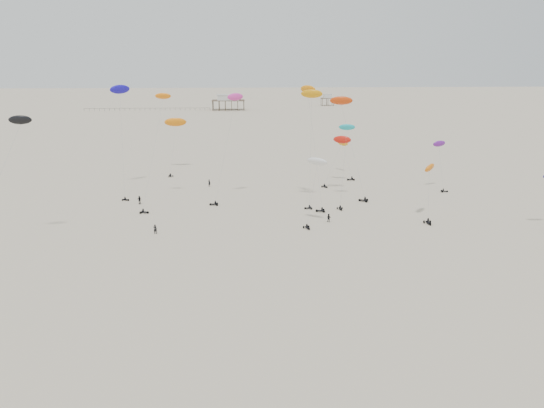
{
  "coord_description": "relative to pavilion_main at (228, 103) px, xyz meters",
  "views": [
    {
      "loc": [
        -6.13,
        0.55,
        30.68
      ],
      "look_at": [
        0.0,
        88.0,
        7.0
      ],
      "focal_mm": 35.0,
      "sensor_mm": 36.0,
      "label": 1
    }
  ],
  "objects": [
    {
      "name": "ground_plane",
      "position": [
        10.0,
        -150.0,
        -4.22
      ],
      "size": [
        900.0,
        900.0,
        0.0
      ],
      "primitive_type": "plane",
      "color": "#C2B59A"
    },
    {
      "name": "pavilion_main",
      "position": [
        0.0,
        0.0,
        0.0
      ],
      "size": [
        21.0,
        13.0,
        9.8
      ],
      "color": "brown",
      "rests_on": "ground"
    },
    {
      "name": "pavilion_small",
      "position": [
        70.0,
        30.0,
        -0.74
      ],
      "size": [
        9.0,
        7.0,
        8.0
      ],
      "color": "brown",
      "rests_on": "ground"
    },
    {
      "name": "pier_fence",
      "position": [
        -52.0,
        -0.0,
        -3.45
      ],
      "size": [
        80.2,
        0.2,
        1.5
      ],
      "color": "black",
      "rests_on": "ground"
    },
    {
      "name": "rig_0",
      "position": [
        42.12,
        -249.59,
        3.08
      ],
      "size": [
        4.22,
        8.72,
        11.22
      ],
      "rotation": [
        0.0,
        0.0,
        3.17
      ],
      "color": "black",
      "rests_on": "ground"
    },
    {
      "name": "rig_1",
      "position": [
        -34.04,
        -260.47,
        10.73
      ],
      "size": [
        8.69,
        13.8,
        23.87
      ],
      "rotation": [
        0.0,
        0.0,
        6.31
      ],
      "color": "black",
      "rests_on": "ground"
    },
    {
      "name": "rig_2",
      "position": [
        2.44,
        -232.59,
        11.45
      ],
      "size": [
        7.92,
        7.67,
        23.99
      ],
      "rotation": [
        0.0,
        0.0,
        1.57
      ],
      "color": "black",
      "rests_on": "ground"
    },
    {
      "name": "rig_3",
      "position": [
        27.98,
        -235.37,
        7.47
      ],
      "size": [
        5.39,
        11.36,
        18.14
      ],
      "rotation": [
        0.0,
        0.0,
        3.23
      ],
      "color": "black",
      "rests_on": "ground"
    },
    {
      "name": "rig_4",
      "position": [
        18.83,
        -252.38,
        5.67
      ],
      "size": [
        5.21,
        5.97,
        13.44
      ],
      "rotation": [
        0.0,
        0.0,
        3.44
      ],
      "color": "black",
      "rests_on": "ground"
    },
    {
      "name": "rig_6",
      "position": [
        30.69,
        -215.73,
        5.26
      ],
      "size": [
        8.74,
        9.05,
        13.14
      ],
      "rotation": [
        0.0,
        0.0,
        3.7
      ],
      "color": "black",
      "rests_on": "ground"
    },
    {
      "name": "rig_7",
      "position": [
        53.78,
        -224.98,
        4.24
      ],
      "size": [
        3.96,
        6.21,
        12.13
      ],
      "rotation": [
        0.0,
        0.0,
        4.53
      ],
      "color": "black",
      "rests_on": "ground"
    },
    {
      "name": "rig_8",
      "position": [
        20.34,
        -236.23,
        13.6
      ],
      "size": [
        4.87,
        12.68,
        26.14
      ],
      "rotation": [
        0.0,
        0.0,
        1.48
      ],
      "color": "black",
      "rests_on": "ground"
    },
    {
      "name": "rig_9",
      "position": [
        29.02,
        -230.38,
        13.33
      ],
      "size": [
        8.67,
        9.17,
        23.33
      ],
      "rotation": [
        0.0,
        0.0,
        1.21
      ],
      "color": "black",
      "rests_on": "ground"
    },
    {
      "name": "rig_10",
      "position": [
        -13.01,
        -233.86,
        11.07
      ],
      "size": [
        6.49,
        13.9,
        25.3
      ],
      "rotation": [
        0.0,
        0.0,
        4.42
      ],
      "color": "black",
      "rests_on": "ground"
    },
    {
      "name": "rig_11",
      "position": [
        34.32,
        -206.36,
        1.38
      ],
      "size": [
        3.4,
        13.83,
        13.0
      ],
      "rotation": [
        0.0,
        0.0,
        1.77
      ],
      "color": "black",
      "rests_on": "ground"
    },
    {
      "name": "rig_12",
      "position": [
        20.14,
        -236.6,
        16.29
      ],
      "size": [
        4.97,
        7.17,
        25.16
      ],
      "rotation": [
        0.0,
        0.0,
        1.69
      ],
      "color": "black",
      "rests_on": "ground"
    },
    {
      "name": "rig_13",
      "position": [
        -23.27,
        -218.85,
        17.28
      ],
      "size": [
        5.92,
        16.65,
        26.7
      ],
      "rotation": [
        0.0,
        0.0,
        4.24
      ],
      "color": "black",
      "rests_on": "ground"
    },
    {
      "name": "rig_14",
      "position": [
        -13.32,
        -194.65,
        8.38
      ],
      "size": [
        6.46,
        14.28,
        16.97
      ],
      "rotation": [
        0.0,
        0.0,
        0.35
      ],
      "color": "black",
      "rests_on": "ground"
    },
    {
      "name": "spectator_0",
      "position": [
        -11.06,
        -255.58,
        -4.22
      ],
      "size": [
        0.84,
        0.65,
        2.12
      ],
      "primitive_type": "imported",
      "rotation": [
        0.0,
        0.0,
        2.98
      ],
      "color": "black",
      "rests_on": "ground"
    },
    {
      "name": "spectator_1",
      "position": [
        22.02,
        -250.64,
        -4.22
      ],
      "size": [
        1.11,
        0.9,
        1.98
      ],
      "primitive_type": "imported",
      "rotation": [
        0.0,
        0.0,
        5.87
      ],
      "color": "black",
      "rests_on": "ground"
    },
    {
      "name": "spectator_2",
      "position": [
        -17.56,
        -234.1,
        -4.22
      ],
      "size": [
        1.49,
        1.22,
        2.22
      ],
      "primitive_type": "imported",
      "rotation": [
        0.0,
        0.0,
        5.81
      ],
      "color": "black",
      "rests_on": "ground"
    },
    {
      "name": "spectator_3",
      "position": [
        -2.83,
        -217.92,
        -4.22
      ],
      "size": [
        0.94,
        0.89,
        2.12
      ],
      "primitive_type": "imported",
      "rotation": [
        0.0,
        0.0,
        2.49
      ],
      "color": "black",
      "rests_on": "ground"
    }
  ]
}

